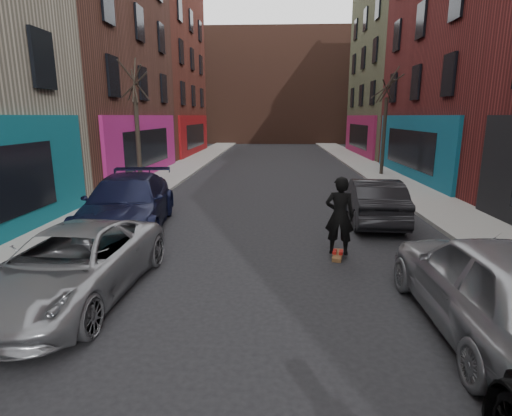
# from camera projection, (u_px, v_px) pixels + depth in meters

# --- Properties ---
(sidewalk_left) EXTENTS (2.50, 84.00, 0.13)m
(sidewalk_left) POSITION_uv_depth(u_px,v_px,m) (193.00, 162.00, 29.99)
(sidewalk_left) COLOR gray
(sidewalk_left) RESTS_ON ground
(sidewalk_right) EXTENTS (2.50, 84.00, 0.13)m
(sidewalk_right) POSITION_uv_depth(u_px,v_px,m) (361.00, 163.00, 29.42)
(sidewalk_right) COLOR gray
(sidewalk_right) RESTS_ON ground
(building_far) EXTENTS (40.00, 10.00, 14.00)m
(building_far) POSITION_uv_depth(u_px,v_px,m) (276.00, 89.00, 53.44)
(building_far) COLOR #47281E
(building_far) RESTS_ON ground
(tree_left_far) EXTENTS (2.00, 2.00, 6.50)m
(tree_left_far) POSITION_uv_depth(u_px,v_px,m) (137.00, 118.00, 17.56)
(tree_left_far) COLOR black
(tree_left_far) RESTS_ON sidewalk_left
(tree_right_far) EXTENTS (2.00, 2.00, 6.80)m
(tree_right_far) POSITION_uv_depth(u_px,v_px,m) (385.00, 115.00, 22.80)
(tree_right_far) COLOR black
(tree_right_far) RESTS_ON sidewalk_right
(parked_left_far) EXTENTS (2.49, 5.02, 1.37)m
(parked_left_far) POSITION_uv_depth(u_px,v_px,m) (72.00, 264.00, 7.68)
(parked_left_far) COLOR gray
(parked_left_far) RESTS_ON ground
(parked_left_end) EXTENTS (3.12, 6.04, 1.68)m
(parked_left_end) POSITION_uv_depth(u_px,v_px,m) (128.00, 204.00, 12.25)
(parked_left_end) COLOR black
(parked_left_end) RESTS_ON ground
(parked_right_far) EXTENTS (2.05, 5.04, 1.72)m
(parked_right_far) POSITION_uv_depth(u_px,v_px,m) (496.00, 286.00, 6.28)
(parked_right_far) COLOR #9A9CA2
(parked_right_far) RESTS_ON ground
(parked_right_end) EXTENTS (1.82, 4.52, 1.46)m
(parked_right_end) POSITION_uv_depth(u_px,v_px,m) (373.00, 200.00, 13.27)
(parked_right_end) COLOR black
(parked_right_end) RESTS_ON ground
(skateboard) EXTENTS (0.39, 0.83, 0.10)m
(skateboard) POSITION_uv_depth(u_px,v_px,m) (338.00, 255.00, 10.03)
(skateboard) COLOR brown
(skateboard) RESTS_ON ground
(skateboarder) EXTENTS (0.80, 0.62, 1.96)m
(skateboarder) POSITION_uv_depth(u_px,v_px,m) (340.00, 216.00, 9.80)
(skateboarder) COLOR black
(skateboarder) RESTS_ON skateboard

